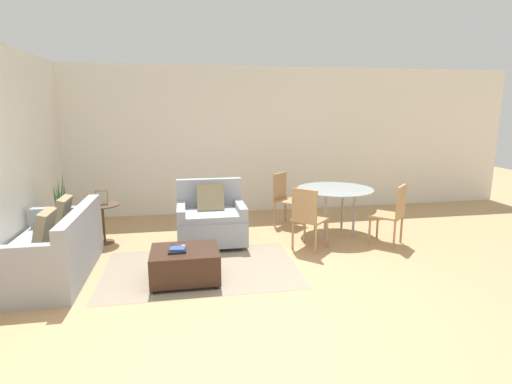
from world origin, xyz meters
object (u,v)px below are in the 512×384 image
object	(u,v)px
tv_remote_secondary	(174,247)
dining_chair_near_right	(393,211)
picture_frame	(101,198)
book_stack	(177,250)
tv_remote_primary	(181,247)
side_table	(103,216)
dining_table	(335,193)
ottoman	(185,264)
potted_plant	(63,228)
dining_chair_far_left	(285,195)
armchair	(211,220)
couch	(53,253)
dining_chair_near_left	(308,215)

from	to	relation	value
tv_remote_secondary	dining_chair_near_right	distance (m)	3.19
picture_frame	book_stack	bearing A→B (deg)	-56.37
tv_remote_primary	side_table	distance (m)	1.89
dining_table	tv_remote_secondary	bearing A→B (deg)	-152.56
tv_remote_secondary	side_table	world-z (taller)	side_table
ottoman	potted_plant	size ratio (longest dim) A/B	0.72
ottoman	potted_plant	xyz separation A→B (m)	(-1.77, 1.67, 0.03)
dining_chair_far_left	armchair	bearing A→B (deg)	-150.15
book_stack	couch	bearing A→B (deg)	161.61
book_stack	dining_chair_near_left	xyz separation A→B (m)	(1.78, 0.81, 0.11)
tv_remote_primary	dining_table	bearing A→B (deg)	28.83
potted_plant	couch	bearing A→B (deg)	-79.72
couch	dining_chair_near_left	xyz separation A→B (m)	(3.25, 0.33, 0.23)
potted_plant	side_table	bearing A→B (deg)	-7.14
ottoman	book_stack	world-z (taller)	book_stack
tv_remote_secondary	dining_chair_far_left	distance (m)	2.66
tv_remote_primary	potted_plant	world-z (taller)	potted_plant
dining_table	dining_chair_near_right	world-z (taller)	dining_chair_near_right
picture_frame	dining_chair_far_left	bearing A→B (deg)	8.91
potted_plant	dining_chair_near_right	bearing A→B (deg)	-10.86
tv_remote_primary	picture_frame	bearing A→B (deg)	127.23
couch	dining_chair_near_right	distance (m)	4.56
tv_remote_primary	dining_chair_near_right	xyz separation A→B (m)	(3.03, 0.67, 0.13)
ottoman	tv_remote_secondary	xyz separation A→B (m)	(-0.13, 0.11, 0.18)
couch	tv_remote_primary	xyz separation A→B (m)	(1.51, -0.34, 0.10)
tv_remote_primary	picture_frame	xyz separation A→B (m)	(-1.15, 1.51, 0.30)
picture_frame	dining_table	xyz separation A→B (m)	(3.53, -0.19, -0.02)
armchair	tv_remote_primary	size ratio (longest dim) A/B	7.11
couch	book_stack	bearing A→B (deg)	-18.39
picture_frame	dining_table	world-z (taller)	picture_frame
picture_frame	tv_remote_secondary	bearing A→B (deg)	-54.44
tv_remote_primary	dining_chair_far_left	world-z (taller)	dining_chair_far_left
tv_remote_secondary	dining_table	xyz separation A→B (m)	(2.47, 1.28, 0.28)
ottoman	side_table	size ratio (longest dim) A/B	1.32
book_stack	dining_chair_far_left	distance (m)	2.76
book_stack	side_table	world-z (taller)	side_table
dining_table	book_stack	bearing A→B (deg)	-149.00
dining_chair_near_left	armchair	bearing A→B (deg)	157.57
tv_remote_primary	potted_plant	distance (m)	2.35
couch	ottoman	world-z (taller)	couch
tv_remote_primary	dining_table	world-z (taller)	dining_table
couch	side_table	xyz separation A→B (m)	(0.37, 1.17, 0.13)
couch	book_stack	xyz separation A→B (m)	(1.47, -0.49, 0.12)
armchair	dining_table	world-z (taller)	armchair
tv_remote_primary	dining_chair_near_right	bearing A→B (deg)	12.39
armchair	ottoman	xyz separation A→B (m)	(-0.39, -1.29, -0.14)
armchair	potted_plant	size ratio (longest dim) A/B	0.91
couch	armchair	distance (m)	2.13
tv_remote_secondary	dining_chair_near_left	bearing A→B (deg)	19.25
side_table	dining_chair_near_left	xyz separation A→B (m)	(2.89, -0.84, 0.10)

